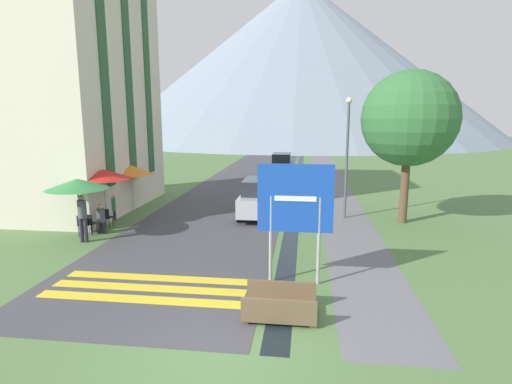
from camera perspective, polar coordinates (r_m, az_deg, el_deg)
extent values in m
plane|color=#517542|center=(27.53, 3.43, 0.88)|extent=(160.00, 160.00, 0.00)
cube|color=#424247|center=(37.61, 0.61, 3.51)|extent=(6.40, 60.00, 0.01)
cube|color=slate|center=(37.42, 9.95, 3.31)|extent=(2.20, 60.00, 0.01)
cube|color=black|center=(37.37, 6.27, 3.40)|extent=(0.60, 60.00, 0.00)
cube|color=yellow|center=(11.09, -16.52, -14.46)|extent=(5.44, 0.44, 0.01)
cube|color=yellow|center=(11.67, -15.13, -13.08)|extent=(5.44, 0.44, 0.01)
cube|color=yellow|center=(12.27, -13.88, -11.83)|extent=(5.44, 0.44, 0.01)
cone|color=gray|center=(91.86, 6.32, 18.02)|extent=(83.54, 83.54, 33.33)
cube|color=beige|center=(22.16, -23.83, 14.42)|extent=(4.97, 8.66, 12.89)
cube|color=#285633|center=(18.88, -20.84, 15.45)|extent=(0.06, 0.70, 9.67)
cube|color=#285633|center=(21.01, -17.73, 15.07)|extent=(0.06, 0.70, 9.67)
cube|color=#285633|center=(23.20, -15.20, 14.72)|extent=(0.06, 0.70, 9.67)
cylinder|color=#9E9EA3|center=(11.28, 2.12, -6.80)|extent=(0.10, 0.10, 2.50)
cylinder|color=#9E9EA3|center=(11.25, 8.96, -6.97)|extent=(0.10, 0.10, 2.50)
cube|color=#1947B7|center=(10.93, 5.64, -0.92)|extent=(2.08, 0.05, 1.89)
cube|color=white|center=(10.90, 5.64, -0.95)|extent=(1.14, 0.02, 0.14)
cube|color=brown|center=(9.84, 3.45, -16.51)|extent=(1.70, 1.10, 0.12)
cube|color=brown|center=(9.26, 3.26, -16.37)|extent=(1.70, 0.08, 0.45)
cube|color=brown|center=(10.17, 3.66, -13.78)|extent=(1.70, 0.08, 0.45)
cube|color=brown|center=(9.95, -1.18, -16.80)|extent=(0.16, 0.99, 0.08)
cube|color=brown|center=(9.87, 8.12, -17.15)|extent=(0.16, 0.99, 0.08)
cube|color=#B2B2B7|center=(18.88, 0.51, -1.35)|extent=(1.62, 3.95, 0.84)
cube|color=#23282D|center=(18.54, 0.44, 0.82)|extent=(1.38, 2.17, 0.68)
cylinder|color=black|center=(20.25, -1.26, -1.75)|extent=(0.18, 0.60, 0.60)
cylinder|color=black|center=(20.09, 3.10, -1.86)|extent=(0.18, 0.60, 0.60)
cylinder|color=black|center=(17.90, -2.40, -3.40)|extent=(0.18, 0.60, 0.60)
cylinder|color=black|center=(17.71, 2.54, -3.55)|extent=(0.18, 0.60, 0.60)
cube|color=navy|center=(32.45, 3.71, 3.64)|extent=(1.65, 4.20, 0.84)
cube|color=#23282D|center=(32.16, 3.71, 4.94)|extent=(1.41, 2.31, 0.68)
cylinder|color=black|center=(33.85, 2.50, 3.22)|extent=(0.18, 0.60, 0.60)
cylinder|color=black|center=(33.76, 5.17, 3.17)|extent=(0.18, 0.60, 0.60)
cylinder|color=black|center=(31.28, 2.12, 2.62)|extent=(0.18, 0.60, 0.60)
cylinder|color=black|center=(31.18, 5.00, 2.56)|extent=(0.18, 0.60, 0.60)
cube|color=black|center=(17.24, -23.28, -4.30)|extent=(0.40, 0.40, 0.04)
cube|color=black|center=(17.04, -23.63, -3.80)|extent=(0.40, 0.04, 0.40)
cylinder|color=black|center=(17.52, -23.43, -4.84)|extent=(0.03, 0.03, 0.45)
cylinder|color=black|center=(17.36, -22.46, -4.91)|extent=(0.03, 0.03, 0.45)
cylinder|color=black|center=(17.24, -24.00, -5.13)|extent=(0.03, 0.03, 0.45)
cylinder|color=black|center=(17.07, -23.01, -5.20)|extent=(0.03, 0.03, 0.45)
cube|color=black|center=(18.13, -20.53, -3.41)|extent=(0.40, 0.40, 0.04)
cube|color=black|center=(17.93, -20.83, -2.92)|extent=(0.40, 0.04, 0.40)
cylinder|color=black|center=(18.41, -20.71, -3.94)|extent=(0.03, 0.03, 0.45)
cylinder|color=black|center=(18.25, -19.76, -3.99)|extent=(0.03, 0.03, 0.45)
cylinder|color=black|center=(18.12, -21.20, -4.20)|extent=(0.03, 0.03, 0.45)
cylinder|color=black|center=(17.96, -20.25, -4.26)|extent=(0.03, 0.03, 0.45)
cube|color=black|center=(17.35, -22.60, -4.16)|extent=(0.40, 0.40, 0.04)
cube|color=black|center=(17.16, -22.94, -3.66)|extent=(0.40, 0.04, 0.40)
cylinder|color=black|center=(17.63, -22.76, -4.70)|extent=(0.03, 0.03, 0.45)
cylinder|color=black|center=(17.47, -21.79, -4.77)|extent=(0.03, 0.03, 0.45)
cylinder|color=black|center=(17.35, -23.31, -4.98)|extent=(0.03, 0.03, 0.45)
cylinder|color=black|center=(17.18, -22.33, -5.05)|extent=(0.03, 0.03, 0.45)
cylinder|color=#B7B2A8|center=(16.54, -23.92, -2.49)|extent=(0.06, 0.06, 2.28)
cone|color=#338442|center=(16.35, -24.19, 1.07)|extent=(2.28, 2.28, 0.39)
cylinder|color=#B7B2A8|center=(18.19, -20.73, -0.99)|extent=(0.06, 0.06, 2.38)
cone|color=red|center=(18.02, -20.96, 2.40)|extent=(2.31, 2.31, 0.41)
cylinder|color=#B7B2A8|center=(20.78, -17.21, 0.31)|extent=(0.06, 0.06, 2.18)
cone|color=orange|center=(20.64, -17.36, 3.01)|extent=(2.09, 2.09, 0.48)
cylinder|color=#282833|center=(16.40, -23.67, -4.99)|extent=(0.14, 0.14, 0.94)
cylinder|color=#282833|center=(16.31, -23.12, -5.03)|extent=(0.14, 0.14, 0.94)
cylinder|color=#4C4C56|center=(16.17, -23.61, -2.26)|extent=(0.32, 0.32, 0.67)
sphere|color=#9E755B|center=(16.09, -23.72, -0.75)|extent=(0.22, 0.22, 0.22)
cylinder|color=#282833|center=(17.49, -21.45, -4.71)|extent=(0.14, 0.14, 0.46)
cylinder|color=#282833|center=(17.40, -20.92, -4.75)|extent=(0.14, 0.14, 0.46)
cylinder|color=#4C4C56|center=(17.33, -21.29, -3.14)|extent=(0.32, 0.32, 0.54)
sphere|color=tan|center=(17.25, -21.37, -1.95)|extent=(0.22, 0.22, 0.22)
cylinder|color=#282833|center=(19.42, -20.04, -3.14)|extent=(0.14, 0.14, 0.46)
cylinder|color=#282833|center=(19.34, -19.56, -3.17)|extent=(0.14, 0.14, 0.46)
cylinder|color=#386B47|center=(19.27, -19.90, -1.62)|extent=(0.32, 0.32, 0.60)
sphere|color=beige|center=(19.19, -19.97, -0.46)|extent=(0.22, 0.22, 0.22)
cylinder|color=#515156|center=(18.75, 12.82, 4.21)|extent=(0.12, 0.12, 5.25)
sphere|color=silver|center=(18.67, 13.17, 12.62)|extent=(0.28, 0.28, 0.28)
cylinder|color=brown|center=(18.80, 20.42, 0.11)|extent=(0.36, 0.36, 2.85)
sphere|color=#336B38|center=(18.52, 21.05, 9.77)|extent=(4.09, 4.09, 4.09)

